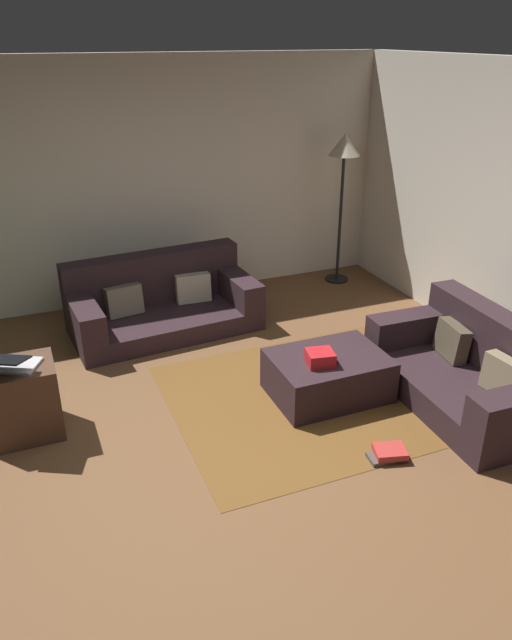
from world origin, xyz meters
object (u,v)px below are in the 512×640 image
couch_left (161,302)px  gift_box (320,358)px  couch_right (472,371)px  side_table (23,400)px  laptop (11,363)px  ottoman (328,375)px  tv_remote (332,358)px  book_stack (389,454)px  corner_lamp (344,157)px

couch_left → gift_box: size_ratio=9.03×
couch_right → couch_left: bearing=42.7°
side_table → laptop: laptop is taller
ottoman → tv_remote: tv_remote is taller
couch_left → book_stack: (0.97, -2.75, -0.23)m
gift_box → tv_remote: gift_box is taller
couch_left → laptop: (-1.44, -1.49, 0.37)m
laptop → gift_box: bearing=-10.4°
tv_remote → book_stack: (0.01, -0.87, -0.34)m
laptop → corner_lamp: size_ratio=0.28×
gift_box → book_stack: (0.13, -0.84, -0.38)m
side_table → laptop: 0.36m
couch_right → book_stack: bearing=113.5°
side_table → couch_right: bearing=-14.7°
couch_left → gift_box: 2.09m
tv_remote → corner_lamp: corner_lamp is taller
couch_right → tv_remote: couch_right is taller
tv_remote → side_table: side_table is taller
laptop → book_stack: 2.78m
gift_box → couch_left: bearing=113.6°
couch_right → tv_remote: bearing=68.5°
laptop → side_table: bearing=62.3°
couch_right → corner_lamp: size_ratio=0.94×
ottoman → couch_left: bearing=117.8°
ottoman → book_stack: 0.94m
couch_left → tv_remote: 2.12m
tv_remote → side_table: bearing=175.8°
tv_remote → book_stack: 0.93m
laptop → corner_lamp: 4.33m
couch_left → corner_lamp: bearing=-173.5°
couch_left → laptop: bearing=41.5°
side_table → book_stack: (2.38, -1.31, -0.25)m
corner_lamp → book_stack: bearing=-113.0°
tv_remote → corner_lamp: bearing=65.9°
ottoman → tv_remote: bearing=-94.2°
tv_remote → corner_lamp: size_ratio=0.09×
side_table → laptop: (-0.03, -0.05, 0.35)m
book_stack → gift_box: bearing=98.8°
couch_left → book_stack: couch_left is taller
tv_remote → corner_lamp: 2.93m
gift_box → corner_lamp: bearing=57.7°
couch_left → corner_lamp: size_ratio=1.09×
corner_lamp → couch_right: bearing=-96.4°
gift_box → corner_lamp: (1.49, 2.36, 1.08)m
ottoman → laptop: size_ratio=1.90×
laptop → ottoman: bearing=-7.9°
gift_box → book_stack: 0.94m
ottoman → laptop: 2.47m
ottoman → book_stack: bearing=-89.8°
couch_right → side_table: 3.55m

